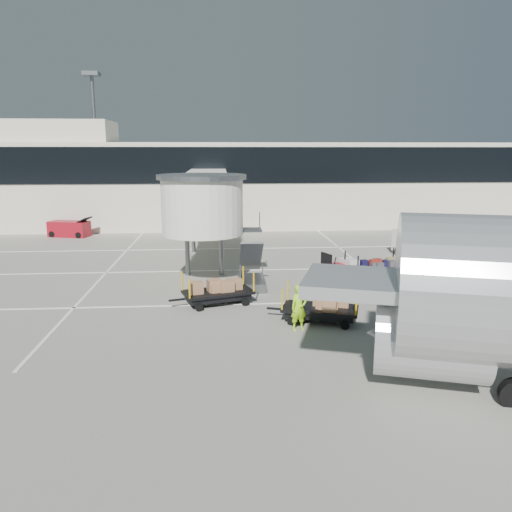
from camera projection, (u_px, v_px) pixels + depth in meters
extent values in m
plane|color=#A7A395|center=(290.00, 317.00, 22.28)|extent=(140.00, 140.00, 0.00)
cube|color=white|center=(284.00, 303.00, 24.23)|extent=(40.00, 0.15, 0.02)
cube|color=white|center=(270.00, 270.00, 31.06)|extent=(40.00, 0.15, 0.02)
cube|color=white|center=(261.00, 248.00, 37.89)|extent=(40.00, 0.15, 0.02)
cube|color=white|center=(360.00, 264.00, 32.46)|extent=(0.15, 30.00, 0.02)
cube|color=white|center=(110.00, 269.00, 31.31)|extent=(0.15, 30.00, 0.02)
cube|color=beige|center=(249.00, 184.00, 50.72)|extent=(64.00, 12.00, 8.00)
cube|color=black|center=(253.00, 165.00, 44.41)|extent=(64.00, 0.12, 3.20)
cube|color=beige|center=(58.00, 132.00, 46.44)|extent=(10.00, 6.00, 2.00)
cylinder|color=slate|center=(96.00, 149.00, 52.75)|extent=(0.36, 0.36, 15.00)
cube|color=slate|center=(91.00, 74.00, 51.20)|extent=(1.60, 1.60, 0.40)
cube|color=white|center=(206.00, 193.00, 35.74)|extent=(3.00, 18.00, 2.80)
cylinder|color=white|center=(202.00, 207.00, 26.95)|extent=(4.40, 4.40, 3.00)
cylinder|color=slate|center=(202.00, 177.00, 26.62)|extent=(4.80, 4.80, 0.25)
cylinder|color=slate|center=(187.00, 251.00, 29.42)|extent=(0.28, 0.28, 2.90)
cylinder|color=slate|center=(221.00, 251.00, 29.57)|extent=(0.28, 0.28, 2.90)
cylinder|color=slate|center=(193.00, 232.00, 36.25)|extent=(0.28, 0.28, 2.90)
cylinder|color=slate|center=(221.00, 232.00, 36.40)|extent=(0.28, 0.28, 2.90)
cylinder|color=slate|center=(197.00, 219.00, 43.08)|extent=(0.28, 0.28, 2.90)
cylinder|color=slate|center=(220.00, 219.00, 43.23)|extent=(0.28, 0.28, 2.90)
cube|color=slate|center=(252.00, 283.00, 27.00)|extent=(1.40, 2.60, 0.50)
cube|color=slate|center=(251.00, 256.00, 27.31)|extent=(1.20, 2.60, 2.06)
cube|color=slate|center=(249.00, 230.00, 28.42)|extent=(1.40, 1.20, 0.12)
cube|color=maroon|center=(336.00, 270.00, 28.71)|extent=(2.62, 1.91, 0.59)
cube|color=silver|center=(349.00, 262.00, 29.00)|extent=(1.04, 1.26, 0.34)
cube|color=black|center=(326.00, 261.00, 28.30)|extent=(0.47, 0.96, 0.89)
cylinder|color=black|center=(331.00, 278.00, 27.86)|extent=(0.68, 0.46, 0.63)
cylinder|color=black|center=(318.00, 273.00, 28.99)|extent=(0.68, 0.46, 0.63)
cylinder|color=black|center=(354.00, 275.00, 28.52)|extent=(0.68, 0.46, 0.63)
cylinder|color=black|center=(341.00, 270.00, 29.65)|extent=(0.68, 0.46, 0.63)
cube|color=black|center=(376.00, 269.00, 28.73)|extent=(3.64, 2.41, 0.13)
cube|color=black|center=(376.00, 272.00, 28.77)|extent=(3.26, 2.09, 0.28)
cube|color=black|center=(344.00, 274.00, 28.15)|extent=(0.78, 0.27, 0.09)
cylinder|color=black|center=(364.00, 280.00, 27.77)|extent=(0.41, 0.24, 0.38)
cylinder|color=black|center=(351.00, 274.00, 29.17)|extent=(0.41, 0.24, 0.38)
cylinder|color=black|center=(400.00, 277.00, 28.47)|extent=(0.41, 0.24, 0.38)
cylinder|color=black|center=(386.00, 271.00, 29.87)|extent=(0.41, 0.24, 0.38)
cylinder|color=black|center=(358.00, 265.00, 27.45)|extent=(0.08, 0.08, 1.00)
cylinder|color=black|center=(345.00, 259.00, 28.85)|extent=(0.08, 0.08, 1.00)
cylinder|color=black|center=(408.00, 261.00, 28.41)|extent=(0.08, 0.08, 1.00)
cylinder|color=black|center=(393.00, 256.00, 29.81)|extent=(0.08, 0.08, 1.00)
cube|color=#151138|center=(364.00, 265.00, 28.49)|extent=(0.54, 0.47, 0.35)
cube|color=#151138|center=(366.00, 267.00, 28.01)|extent=(0.52, 0.52, 0.36)
cube|color=#444549|center=(382.00, 264.00, 28.75)|extent=(0.64, 0.45, 0.32)
cube|color=maroon|center=(388.00, 261.00, 29.26)|extent=(0.55, 0.51, 0.49)
cube|color=#151138|center=(384.00, 263.00, 29.03)|extent=(0.52, 0.46, 0.37)
cube|color=#151138|center=(383.00, 263.00, 28.82)|extent=(0.58, 0.45, 0.43)
cube|color=#9D8A56|center=(383.00, 261.00, 29.40)|extent=(0.49, 0.42, 0.39)
cube|color=#9D8A56|center=(364.00, 265.00, 28.35)|extent=(0.63, 0.55, 0.39)
cube|color=#444549|center=(362.00, 264.00, 28.77)|extent=(0.49, 0.52, 0.34)
cube|color=maroon|center=(382.00, 264.00, 28.64)|extent=(0.50, 0.44, 0.39)
cube|color=black|center=(320.00, 309.00, 21.52)|extent=(3.55, 2.51, 0.13)
cube|color=black|center=(320.00, 313.00, 21.56)|extent=(3.17, 2.19, 0.27)
cube|color=black|center=(275.00, 309.00, 22.01)|extent=(0.74, 0.31, 0.09)
cylinder|color=black|center=(291.00, 321.00, 21.18)|extent=(0.39, 0.25, 0.36)
cylinder|color=black|center=(297.00, 311.00, 22.55)|extent=(0.39, 0.25, 0.36)
cylinder|color=black|center=(345.00, 325.00, 20.66)|extent=(0.39, 0.25, 0.36)
cylinder|color=black|center=(347.00, 314.00, 22.04)|extent=(0.39, 0.25, 0.36)
cylinder|color=#DFAB0B|center=(282.00, 300.00, 21.09)|extent=(0.07, 0.07, 0.96)
cylinder|color=#DFAB0B|center=(288.00, 291.00, 22.47)|extent=(0.07, 0.07, 0.96)
cylinder|color=#DFAB0B|center=(356.00, 305.00, 20.38)|extent=(0.07, 0.07, 0.96)
cylinder|color=#DFAB0B|center=(358.00, 296.00, 21.76)|extent=(0.07, 0.07, 0.96)
cube|color=#8E6745|center=(338.00, 306.00, 20.79)|extent=(0.54, 0.49, 0.50)
cube|color=#8E6745|center=(336.00, 301.00, 21.49)|extent=(0.75, 0.60, 0.53)
cube|color=#8E6745|center=(319.00, 301.00, 21.58)|extent=(0.61, 0.68, 0.46)
cube|color=#8E6745|center=(347.00, 302.00, 21.40)|extent=(0.56, 0.61, 0.52)
cube|color=#8E6745|center=(316.00, 301.00, 21.56)|extent=(0.57, 0.62, 0.48)
cube|color=#8E6745|center=(327.00, 303.00, 21.22)|extent=(0.68, 0.70, 0.56)
cube|color=#8E6745|center=(345.00, 308.00, 20.74)|extent=(0.78, 0.63, 0.41)
cube|color=#8E6745|center=(309.00, 300.00, 21.49)|extent=(0.71, 0.62, 0.59)
cube|color=black|center=(218.00, 292.00, 23.99)|extent=(3.61, 2.53, 0.13)
cube|color=black|center=(218.00, 296.00, 24.03)|extent=(3.22, 2.20, 0.27)
cube|color=black|center=(177.00, 300.00, 23.30)|extent=(0.75, 0.31, 0.09)
cylinder|color=black|center=(199.00, 307.00, 23.00)|extent=(0.40, 0.26, 0.37)
cylinder|color=black|center=(191.00, 299.00, 24.34)|extent=(0.40, 0.26, 0.37)
cylinder|color=black|center=(245.00, 302.00, 23.82)|extent=(0.40, 0.26, 0.37)
cylinder|color=black|center=(235.00, 294.00, 25.16)|extent=(0.40, 0.26, 0.37)
cylinder|color=#DFAB0B|center=(190.00, 289.00, 22.66)|extent=(0.08, 0.08, 0.98)
cylinder|color=#DFAB0B|center=(182.00, 282.00, 24.00)|extent=(0.08, 0.08, 0.98)
cylinder|color=#DFAB0B|center=(254.00, 283.00, 23.78)|extent=(0.08, 0.08, 0.98)
cylinder|color=#DFAB0B|center=(243.00, 276.00, 25.12)|extent=(0.08, 0.08, 0.98)
cube|color=#8E6745|center=(210.00, 284.00, 24.11)|extent=(0.77, 0.64, 0.60)
cube|color=#8E6745|center=(234.00, 284.00, 24.49)|extent=(0.61, 0.69, 0.39)
cube|color=#8E6745|center=(225.00, 282.00, 24.44)|extent=(0.65, 0.70, 0.58)
cube|color=#8E6745|center=(212.00, 285.00, 24.15)|extent=(0.57, 0.57, 0.45)
cube|color=#8E6745|center=(236.00, 288.00, 23.77)|extent=(0.76, 0.66, 0.41)
cube|color=#8E6745|center=(197.00, 287.00, 23.59)|extent=(0.71, 0.56, 0.59)
cube|color=#8E6745|center=(230.00, 282.00, 24.52)|extent=(0.64, 0.55, 0.54)
cube|color=#8E6745|center=(235.00, 287.00, 23.93)|extent=(0.81, 0.75, 0.41)
imported|color=#93D816|center=(299.00, 308.00, 20.43)|extent=(0.80, 0.63, 1.93)
cube|color=silver|center=(426.00, 243.00, 34.23)|extent=(3.66, 5.06, 1.51)
cube|color=silver|center=(404.00, 243.00, 36.10)|extent=(1.87, 1.23, 0.88)
cube|color=black|center=(424.00, 237.00, 34.32)|extent=(2.96, 3.46, 0.61)
cylinder|color=black|center=(434.00, 259.00, 32.60)|extent=(0.49, 0.70, 0.66)
cylinder|color=black|center=(453.00, 256.00, 33.46)|extent=(0.49, 0.70, 0.66)
cylinder|color=black|center=(399.00, 251.00, 35.29)|extent=(0.49, 0.70, 0.66)
cylinder|color=black|center=(418.00, 248.00, 36.15)|extent=(0.49, 0.70, 0.66)
cube|color=maroon|center=(69.00, 229.00, 42.95)|extent=(3.64, 2.29, 1.34)
cube|color=black|center=(84.00, 220.00, 42.48)|extent=(1.16, 1.43, 0.47)
cylinder|color=black|center=(52.00, 234.00, 42.67)|extent=(0.57, 0.36, 0.53)
cylinder|color=black|center=(61.00, 232.00, 43.87)|extent=(0.57, 0.36, 0.53)
cylinder|color=black|center=(79.00, 235.00, 42.19)|extent=(0.57, 0.36, 0.53)
cylinder|color=black|center=(86.00, 233.00, 43.38)|extent=(0.57, 0.36, 0.53)
cube|color=silver|center=(495.00, 291.00, 14.42)|extent=(11.40, 6.32, 0.38)
cylinder|color=silver|center=(431.00, 338.00, 15.13)|extent=(3.91, 3.42, 2.53)
cube|color=silver|center=(433.00, 307.00, 14.93)|extent=(0.92, 0.53, 1.21)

